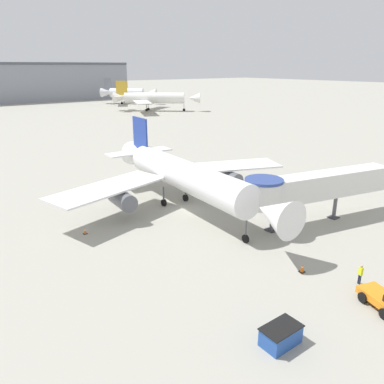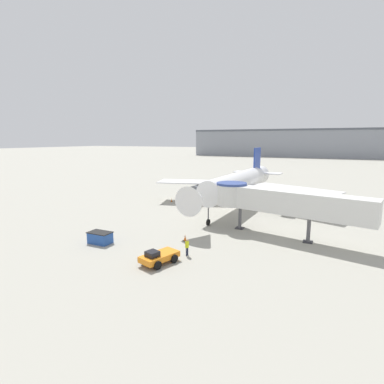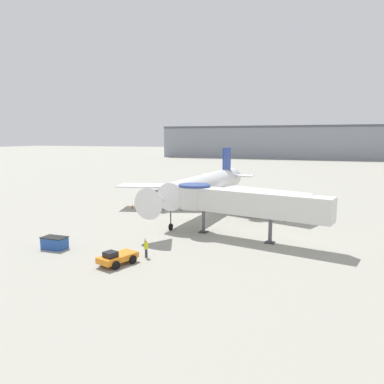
# 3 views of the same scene
# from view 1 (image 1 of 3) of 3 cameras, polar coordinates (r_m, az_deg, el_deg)

# --- Properties ---
(ground_plane) EXTENTS (800.00, 800.00, 0.00)m
(ground_plane) POSITION_cam_1_polar(r_m,az_deg,el_deg) (47.89, -1.05, -2.76)
(ground_plane) COLOR #9E9B8E
(main_airplane) EXTENTS (33.77, 32.92, 10.35)m
(main_airplane) POSITION_cam_1_polar(r_m,az_deg,el_deg) (47.15, -1.39, 2.50)
(main_airplane) COLOR white
(main_airplane) RESTS_ON ground_plane
(jet_bridge) EXTENTS (19.38, 7.10, 6.20)m
(jet_bridge) POSITION_cam_1_polar(r_m,az_deg,el_deg) (44.40, 17.57, 0.78)
(jet_bridge) COLOR silver
(jet_bridge) RESTS_ON ground_plane
(service_container_blue) EXTENTS (2.75, 1.68, 1.35)m
(service_container_blue) POSITION_cam_1_polar(r_m,az_deg,el_deg) (26.99, 13.36, -20.49)
(service_container_blue) COLOR #234C9E
(service_container_blue) RESTS_ON ground_plane
(traffic_cone_starboard_wing) EXTENTS (0.36, 0.36, 0.61)m
(traffic_cone_starboard_wing) POSITION_cam_1_polar(r_m,az_deg,el_deg) (55.64, 10.51, 0.34)
(traffic_cone_starboard_wing) COLOR black
(traffic_cone_starboard_wing) RESTS_ON ground_plane
(traffic_cone_port_wing) EXTENTS (0.42, 0.42, 0.70)m
(traffic_cone_port_wing) POSITION_cam_1_polar(r_m,az_deg,el_deg) (42.81, -15.98, -5.73)
(traffic_cone_port_wing) COLOR black
(traffic_cone_port_wing) RESTS_ON ground_plane
(traffic_cone_near_nose) EXTENTS (0.49, 0.49, 0.80)m
(traffic_cone_near_nose) POSITION_cam_1_polar(r_m,az_deg,el_deg) (35.42, 16.44, -11.07)
(traffic_cone_near_nose) COLOR black
(traffic_cone_near_nose) RESTS_ON ground_plane
(ground_crew_marshaller) EXTENTS (0.31, 0.40, 1.83)m
(ground_crew_marshaller) POSITION_cam_1_polar(r_m,az_deg,el_deg) (34.98, 24.28, -11.19)
(ground_crew_marshaller) COLOR #1E2338
(ground_crew_marshaller) RESTS_ON ground_plane
(background_jet_gold_tail) EXTENTS (30.58, 29.38, 11.80)m
(background_jet_gold_tail) POSITION_cam_1_polar(r_m,az_deg,el_deg) (156.28, -6.01, 14.06)
(background_jet_gold_tail) COLOR white
(background_jet_gold_tail) RESTS_ON ground_plane
(background_jet_gray_tail) EXTENTS (23.40, 23.42, 11.86)m
(background_jet_gray_tail) POSITION_cam_1_polar(r_m,az_deg,el_deg) (187.88, -10.03, 14.66)
(background_jet_gray_tail) COLOR silver
(background_jet_gray_tail) RESTS_ON ground_plane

